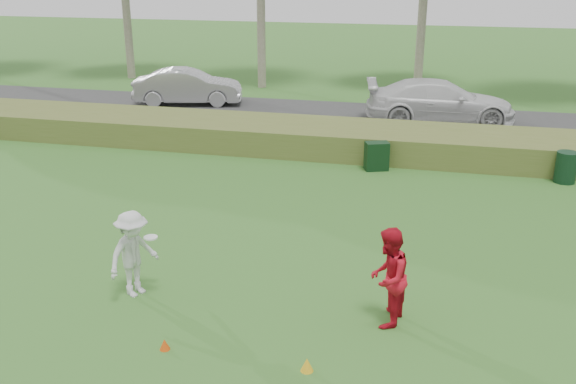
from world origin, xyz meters
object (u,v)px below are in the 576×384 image
(cone_yellow, at_px, (307,365))
(trash_bin, at_px, (566,167))
(player_red, at_px, (388,277))
(car_mid, at_px, (188,87))
(player_white, at_px, (133,254))
(cone_orange, at_px, (165,344))
(utility_cabinet, at_px, (377,156))
(car_right, at_px, (440,102))

(cone_yellow, distance_m, trash_bin, 12.42)
(player_red, bearing_deg, car_mid, -138.37)
(player_white, height_order, trash_bin, player_white)
(cone_yellow, bearing_deg, cone_orange, 179.41)
(player_white, bearing_deg, car_mid, 43.06)
(car_mid, bearing_deg, utility_cabinet, -143.85)
(player_red, xyz_separation_m, cone_orange, (-3.62, -1.76, -0.84))
(cone_yellow, relative_size, trash_bin, 0.25)
(player_white, relative_size, cone_yellow, 7.52)
(player_red, bearing_deg, utility_cabinet, -163.33)
(player_red, relative_size, utility_cabinet, 2.08)
(player_red, xyz_separation_m, trash_bin, (4.48, 9.30, -0.47))
(utility_cabinet, bearing_deg, trash_bin, -20.41)
(cone_yellow, bearing_deg, car_right, 84.37)
(player_white, xyz_separation_m, player_red, (4.97, 0.07, 0.05))
(player_white, distance_m, car_mid, 17.89)
(car_right, bearing_deg, cone_yellow, 165.75)
(player_white, xyz_separation_m, cone_orange, (1.35, -1.68, -0.79))
(trash_bin, xyz_separation_m, car_right, (-3.84, 6.65, 0.45))
(trash_bin, bearing_deg, car_right, 120.04)
(car_right, bearing_deg, car_mid, 76.62)
(car_mid, bearing_deg, player_white, -176.25)
(player_red, bearing_deg, player_white, -79.80)
(player_red, xyz_separation_m, cone_yellow, (-1.11, -1.78, -0.82))
(trash_bin, distance_m, car_right, 7.69)
(cone_yellow, xyz_separation_m, car_mid, (-9.55, 18.67, 0.75))
(cone_orange, height_order, utility_cabinet, utility_cabinet)
(utility_cabinet, xyz_separation_m, car_right, (1.81, 6.75, 0.47))
(cone_orange, xyz_separation_m, car_right, (4.26, 17.71, 0.82))
(trash_bin, bearing_deg, car_mid, 153.38)
(player_red, bearing_deg, car_right, -172.91)
(cone_orange, distance_m, car_mid, 19.95)
(cone_orange, relative_size, car_right, 0.03)
(player_red, relative_size, cone_orange, 9.47)
(player_white, bearing_deg, utility_cabinet, 2.27)
(player_white, distance_m, car_right, 16.98)
(cone_yellow, relative_size, utility_cabinet, 0.26)
(cone_orange, bearing_deg, player_red, 25.87)
(car_mid, bearing_deg, cone_orange, -174.11)
(player_white, distance_m, utility_cabinet, 10.03)
(player_red, bearing_deg, trash_bin, 163.66)
(player_white, distance_m, trash_bin, 13.32)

